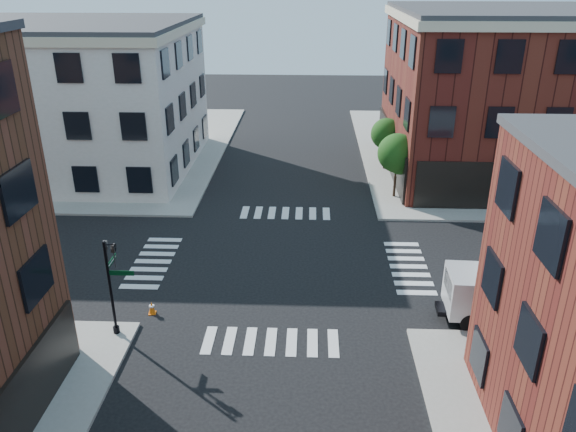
# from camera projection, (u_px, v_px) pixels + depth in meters

# --- Properties ---
(ground) EXTENTS (120.00, 120.00, 0.00)m
(ground) POSITION_uv_depth(u_px,v_px,m) (280.00, 264.00, 30.66)
(ground) COLOR black
(ground) RESTS_ON ground
(sidewalk_ne) EXTENTS (30.00, 30.00, 0.15)m
(sidewalk_ne) POSITION_uv_depth(u_px,v_px,m) (532.00, 153.00, 49.05)
(sidewalk_ne) COLOR gray
(sidewalk_ne) RESTS_ON ground
(sidewalk_nw) EXTENTS (30.00, 30.00, 0.15)m
(sidewalk_nw) POSITION_uv_depth(u_px,v_px,m) (60.00, 147.00, 50.62)
(sidewalk_nw) COLOR gray
(sidewalk_nw) RESTS_ON ground
(building_ne) EXTENTS (25.00, 16.00, 12.00)m
(building_ne) POSITION_uv_depth(u_px,v_px,m) (563.00, 97.00, 42.10)
(building_ne) COLOR #491612
(building_ne) RESTS_ON ground
(building_nw) EXTENTS (22.00, 16.00, 11.00)m
(building_nw) POSITION_uv_depth(u_px,v_px,m) (48.00, 99.00, 43.79)
(building_nw) COLOR beige
(building_nw) RESTS_ON ground
(tree_near) EXTENTS (2.69, 2.69, 4.49)m
(tree_near) POSITION_uv_depth(u_px,v_px,m) (398.00, 155.00, 38.23)
(tree_near) COLOR black
(tree_near) RESTS_ON ground
(tree_far) EXTENTS (2.43, 2.43, 4.07)m
(tree_far) POSITION_uv_depth(u_px,v_px,m) (387.00, 135.00, 43.83)
(tree_far) COLOR black
(tree_far) RESTS_ON ground
(signal_pole) EXTENTS (1.29, 1.24, 4.60)m
(signal_pole) POSITION_uv_depth(u_px,v_px,m) (112.00, 277.00, 23.66)
(signal_pole) COLOR black
(signal_pole) RESTS_ON ground
(box_truck) EXTENTS (7.78, 2.67, 3.47)m
(box_truck) POSITION_uv_depth(u_px,v_px,m) (538.00, 288.00, 24.90)
(box_truck) COLOR silver
(box_truck) RESTS_ON ground
(traffic_cone) EXTENTS (0.39, 0.39, 0.63)m
(traffic_cone) POSITION_uv_depth(u_px,v_px,m) (152.00, 308.00, 26.15)
(traffic_cone) COLOR orange
(traffic_cone) RESTS_ON ground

